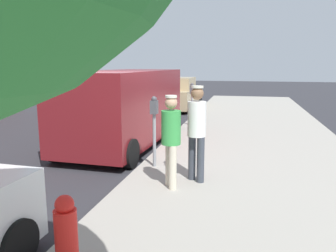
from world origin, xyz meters
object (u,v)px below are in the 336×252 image
parked_van (125,106)px  parked_sedan_ahead (178,95)px  fire_hydrant (66,235)px  pedestrian_in_white (197,127)px  pedestrian_in_green (171,136)px  parking_meter_far (192,97)px  parking_meter_near (154,119)px

parked_van → parked_sedan_ahead: (-0.12, 8.19, -0.41)m
fire_hydrant → pedestrian_in_white: bearing=73.8°
pedestrian_in_white → parked_van: size_ratio=0.34×
pedestrian_in_white → pedestrian_in_green: bearing=-131.6°
parking_meter_far → pedestrian_in_green: 6.19m
parking_meter_far → parking_meter_near: bearing=-90.0°
parking_meter_near → pedestrian_in_white: 1.23m
parked_van → parked_sedan_ahead: parked_van is taller
parked_van → fire_hydrant: 6.37m
parking_meter_near → parked_van: size_ratio=0.29×
parking_meter_near → parked_sedan_ahead: bearing=98.8°
parking_meter_far → parked_sedan_ahead: (-1.62, 5.47, -0.43)m
parking_meter_far → pedestrian_in_white: 5.81m
pedestrian_in_green → parked_sedan_ahead: pedestrian_in_green is taller
pedestrian_in_white → parked_van: parked_van is taller
parking_meter_far → parked_van: size_ratio=0.29×
pedestrian_in_white → parked_van: bearing=129.8°
pedestrian_in_green → fire_hydrant: bearing=-100.9°
parking_meter_far → pedestrian_in_green: size_ratio=0.92×
parking_meter_far → parked_sedan_ahead: parking_meter_far is taller
pedestrian_in_green → fire_hydrant: (-0.52, -2.70, -0.53)m
parking_meter_far → fire_hydrant: (0.10, -8.86, -0.61)m
parking_meter_near → parked_sedan_ahead: (-1.62, 10.49, -0.43)m
fire_hydrant → parked_van: bearing=104.6°
pedestrian_in_green → parked_sedan_ahead: (-2.24, 11.63, -0.35)m
parking_meter_near → fire_hydrant: bearing=-88.5°
pedestrian_in_green → parked_van: 4.04m
parking_meter_far → parked_sedan_ahead: 5.72m
parking_meter_far → fire_hydrant: bearing=-89.4°
pedestrian_in_green → parked_van: (-2.12, 3.44, 0.06)m
parking_meter_near → pedestrian_in_white: pedestrian_in_white is taller
parking_meter_near → fire_hydrant: size_ratio=1.77×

